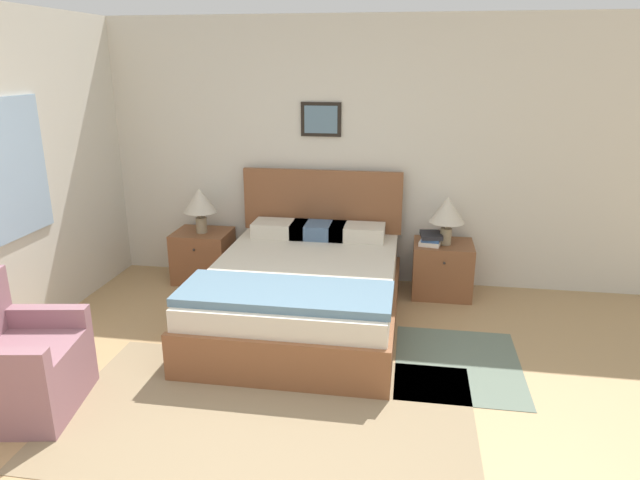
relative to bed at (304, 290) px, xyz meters
name	(u,v)px	position (x,y,z in m)	size (l,w,h in m)	color
wall_back	(340,154)	(0.16, 1.13, 1.00)	(7.05, 0.09, 2.60)	beige
wall_left	(17,177)	(-2.20, -0.49, 1.00)	(0.08, 5.53, 2.60)	beige
area_rug_main	(265,414)	(0.01, -1.39, -0.30)	(2.66, 1.57, 0.01)	#897556
area_rug_bedside	(458,363)	(1.28, -0.54, -0.30)	(0.93, 1.12, 0.01)	slate
bed	(304,290)	(0.00, 0.00, 0.00)	(1.59, 2.16, 1.15)	brown
armchair	(17,367)	(-1.57, -1.58, 0.00)	(0.76, 0.81, 0.87)	#8E606B
nightstand_near_window	(203,256)	(-1.21, 0.82, -0.04)	(0.56, 0.49, 0.52)	brown
nightstand_by_door	(442,269)	(1.21, 0.82, -0.04)	(0.56, 0.49, 0.52)	brown
table_lamp_near_window	(200,202)	(-1.19, 0.79, 0.54)	(0.33, 0.33, 0.46)	gray
table_lamp_by_door	(447,211)	(1.22, 0.79, 0.54)	(0.33, 0.33, 0.46)	gray
book_thick_bottom	(431,242)	(1.08, 0.77, 0.24)	(0.23, 0.27, 0.04)	silver
book_hardcover_middle	(431,238)	(1.08, 0.77, 0.28)	(0.18, 0.25, 0.03)	#335693
book_novel_upper	(431,235)	(1.08, 0.77, 0.31)	(0.22, 0.27, 0.04)	#232328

